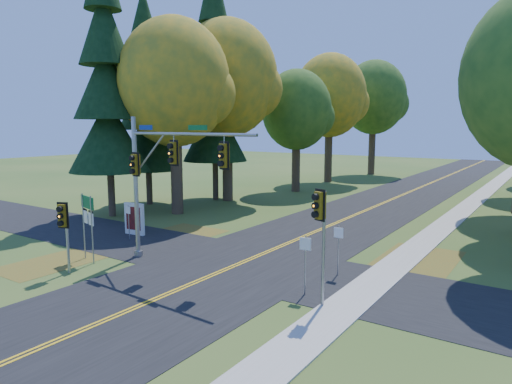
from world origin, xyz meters
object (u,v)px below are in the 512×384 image
Objects in this scene: route_sign_cluster at (88,214)px; info_kiosk at (134,219)px; traffic_mast at (161,170)px; east_signal_pole at (320,218)px.

info_kiosk is (-2.34, 4.85, -1.34)m from route_sign_cluster.
route_sign_cluster reaches higher than info_kiosk.
info_kiosk is at bearing 153.28° from traffic_mast.
traffic_mast is at bearing 42.93° from route_sign_cluster.
traffic_mast is 7.32m from info_kiosk.
route_sign_cluster is 5.55m from info_kiosk.
traffic_mast is 8.59m from east_signal_pole.
info_kiosk is at bearing 131.44° from route_sign_cluster.
east_signal_pole reaches higher than info_kiosk.
route_sign_cluster is 1.69× the size of info_kiosk.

